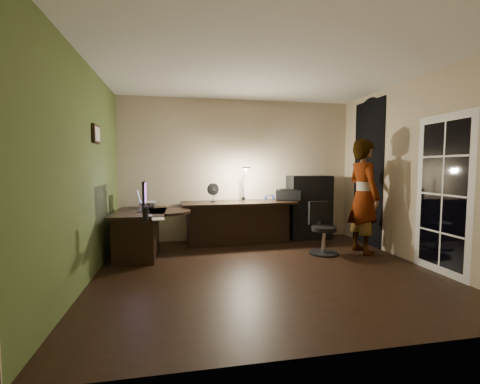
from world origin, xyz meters
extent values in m
cube|color=black|center=(0.00, 0.00, -0.01)|extent=(4.50, 4.00, 0.01)
cube|color=silver|center=(0.00, 0.00, 2.71)|extent=(4.50, 4.00, 0.01)
cube|color=tan|center=(0.00, 2.00, 1.35)|extent=(4.50, 0.01, 2.70)
cube|color=tan|center=(0.00, -2.00, 1.35)|extent=(4.50, 0.01, 2.70)
cube|color=tan|center=(-2.25, 0.00, 1.35)|extent=(0.01, 4.00, 2.70)
cube|color=tan|center=(2.25, 0.00, 1.35)|extent=(0.01, 4.00, 2.70)
cube|color=#495E2B|center=(-2.24, 0.00, 1.35)|extent=(0.00, 4.00, 2.70)
cube|color=black|center=(2.24, 1.15, 1.30)|extent=(0.01, 0.90, 2.60)
cube|color=white|center=(2.24, -0.55, 1.05)|extent=(0.02, 0.92, 2.10)
cube|color=black|center=(-2.22, 0.45, 1.85)|extent=(0.04, 0.30, 0.25)
cube|color=black|center=(-1.74, 1.02, 0.36)|extent=(0.80, 1.27, 0.73)
cube|color=black|center=(-0.07, 1.63, 0.39)|extent=(2.10, 0.82, 0.78)
cube|color=black|center=(1.38, 1.78, 0.62)|extent=(0.83, 0.43, 1.24)
cube|color=silver|center=(-1.67, 1.41, 0.77)|extent=(0.24, 0.20, 0.10)
cube|color=silver|center=(-1.67, 1.41, 0.92)|extent=(0.34, 0.32, 0.21)
cube|color=black|center=(-1.69, 0.92, 0.89)|extent=(0.14, 0.53, 0.35)
ellipsoid|color=silver|center=(-1.54, 0.46, 0.73)|extent=(0.07, 0.09, 0.03)
cube|color=black|center=(-1.80, 1.05, 0.72)|extent=(0.06, 0.12, 0.01)
cube|color=black|center=(-1.23, 0.91, 0.72)|extent=(0.03, 0.14, 0.01)
cylinder|color=black|center=(-1.57, 0.13, 0.81)|extent=(0.08, 0.08, 0.18)
cube|color=silver|center=(-1.42, 0.22, 0.72)|extent=(0.18, 0.24, 0.01)
cube|color=black|center=(-0.54, 1.62, 0.95)|extent=(0.24, 0.19, 0.33)
cube|color=#1A3197|center=(0.58, 1.82, 0.83)|extent=(0.19, 0.09, 0.09)
cube|color=black|center=(0.91, 1.70, 0.89)|extent=(0.55, 0.49, 0.20)
cube|color=black|center=(0.05, 1.75, 1.12)|extent=(0.19, 0.32, 0.67)
cube|color=black|center=(1.16, 0.64, 0.42)|extent=(0.51, 0.51, 0.84)
imported|color=#D8A88C|center=(1.82, 0.60, 0.93)|extent=(0.47, 0.68, 1.86)
camera|label=1|loc=(-1.14, -4.14, 1.41)|focal=24.00mm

